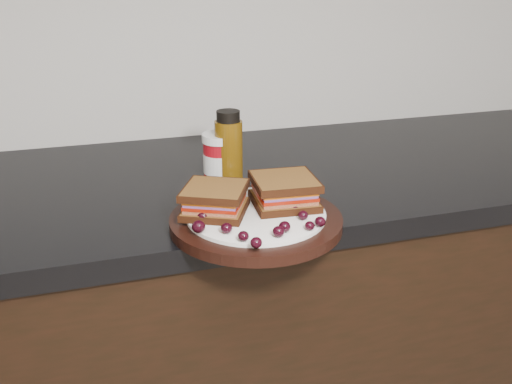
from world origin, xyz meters
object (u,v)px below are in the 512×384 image
(sandwich_left, at_px, (215,200))
(plate, at_px, (256,221))
(condiment_jar, at_px, (220,159))
(oil_bottle, at_px, (229,149))

(sandwich_left, bearing_deg, plate, 8.95)
(plate, distance_m, condiment_jar, 0.21)
(sandwich_left, relative_size, oil_bottle, 0.67)
(sandwich_left, relative_size, condiment_jar, 0.97)
(plate, xyz_separation_m, oil_bottle, (0.01, 0.20, 0.06))
(plate, xyz_separation_m, sandwich_left, (-0.06, 0.02, 0.04))
(sandwich_left, distance_m, oil_bottle, 0.19)
(plate, distance_m, oil_bottle, 0.21)
(oil_bottle, bearing_deg, sandwich_left, -111.38)
(oil_bottle, bearing_deg, plate, -91.72)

